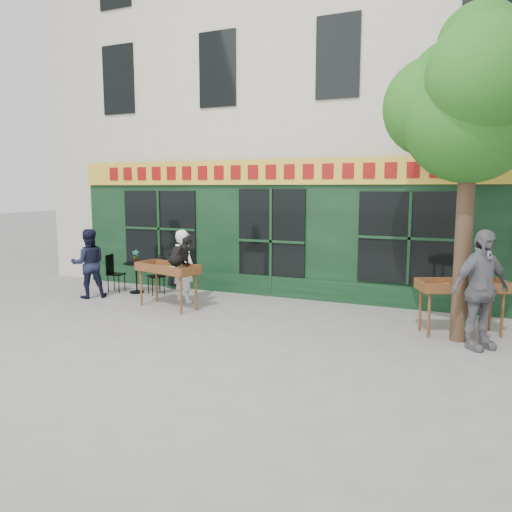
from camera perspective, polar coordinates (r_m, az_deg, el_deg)
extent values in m
plane|color=slate|center=(10.19, -3.14, -7.16)|extent=(80.00, 80.00, 0.00)
cube|color=beige|center=(15.62, 7.05, 16.50)|extent=(14.00, 7.00, 10.00)
cube|color=black|center=(12.09, 1.95, 2.93)|extent=(11.00, 0.16, 3.20)
cube|color=gold|center=(11.94, 1.77, 9.59)|extent=(11.00, 0.06, 0.60)
cube|color=maroon|center=(11.91, 1.69, 9.60)|extent=(9.60, 0.03, 0.34)
cube|color=black|center=(12.19, 1.75, -3.44)|extent=(11.00, 0.10, 0.50)
cube|color=black|center=(12.03, 1.77, 1.70)|extent=(1.70, 0.05, 2.50)
cube|color=black|center=(13.52, -10.95, 3.10)|extent=(2.20, 0.05, 2.00)
cube|color=black|center=(11.23, 17.13, 1.95)|extent=(2.20, 0.05, 2.00)
cylinder|color=#382619|center=(9.13, 22.63, 1.99)|extent=(0.28, 0.28, 3.60)
sphere|color=#195413|center=(9.16, 23.31, 14.52)|extent=(2.20, 2.20, 2.20)
sphere|color=#195413|center=(9.42, 19.59, 15.74)|extent=(1.70, 1.70, 1.70)
sphere|color=#195413|center=(8.65, 24.86, 18.24)|extent=(1.80, 1.80, 1.80)
sphere|color=#195413|center=(9.86, 21.70, 17.62)|extent=(1.60, 1.60, 1.60)
sphere|color=#195413|center=(9.46, 24.34, 21.02)|extent=(1.40, 1.40, 1.40)
cylinder|color=brown|center=(11.50, -12.99, -3.57)|extent=(0.05, 0.05, 0.80)
cylinder|color=brown|center=(10.53, -8.59, -4.50)|extent=(0.05, 0.05, 0.80)
cylinder|color=brown|center=(11.77, -11.30, -3.26)|extent=(0.05, 0.05, 0.80)
cylinder|color=brown|center=(10.82, -6.87, -4.13)|extent=(0.05, 0.05, 0.80)
cube|color=brown|center=(11.07, -10.07, -1.72)|extent=(1.60, 0.96, 0.05)
cube|color=brown|center=(10.87, -11.24, -1.49)|extent=(1.46, 0.44, 0.18)
cube|color=brown|center=(11.25, -8.97, -1.13)|extent=(1.46, 0.44, 0.18)
cube|color=brown|center=(11.06, -10.08, -1.41)|extent=(1.36, 0.73, 0.06)
imported|color=white|center=(11.61, -8.31, -1.14)|extent=(0.70, 0.55, 1.68)
cylinder|color=brown|center=(9.33, 19.15, -6.46)|extent=(0.05, 0.05, 0.80)
cylinder|color=brown|center=(9.85, 26.31, -6.10)|extent=(0.05, 0.05, 0.80)
cylinder|color=brown|center=(9.73, 18.26, -5.84)|extent=(0.05, 0.05, 0.80)
cylinder|color=brown|center=(10.23, 25.19, -5.54)|extent=(0.05, 0.05, 0.80)
cube|color=brown|center=(9.68, 22.44, -3.57)|extent=(1.61, 1.15, 0.05)
cube|color=brown|center=(9.40, 23.16, -3.43)|extent=(1.38, 0.66, 0.18)
cube|color=brown|center=(9.93, 21.81, -2.79)|extent=(1.38, 0.66, 0.18)
cube|color=brown|center=(9.67, 22.46, -3.22)|extent=(1.35, 0.90, 0.06)
imported|color=slate|center=(8.91, 24.24, -3.52)|extent=(1.16, 1.15, 1.97)
cylinder|color=black|center=(12.96, -13.45, -4.01)|extent=(0.36, 0.36, 0.03)
cylinder|color=black|center=(12.90, -13.50, -2.45)|extent=(0.04, 0.04, 0.72)
cylinder|color=black|center=(12.84, -13.55, -0.82)|extent=(0.60, 0.60, 0.03)
cube|color=black|center=(13.14, -15.69, -2.02)|extent=(0.42, 0.42, 0.03)
cube|color=black|center=(13.19, -16.38, -0.92)|extent=(0.09, 0.36, 0.50)
cylinder|color=black|center=(12.98, -15.40, -3.16)|extent=(0.02, 0.02, 0.44)
cylinder|color=black|center=(13.24, -14.77, -2.93)|extent=(0.02, 0.02, 0.44)
cylinder|color=black|center=(13.13, -16.55, -3.09)|extent=(0.02, 0.02, 0.44)
cylinder|color=black|center=(13.38, -15.90, -2.86)|extent=(0.02, 0.02, 0.44)
cube|color=black|center=(12.60, -11.37, -2.30)|extent=(0.50, 0.50, 0.03)
cube|color=black|center=(12.62, -10.68, -1.11)|extent=(0.31, 0.23, 0.50)
cylinder|color=black|center=(12.74, -12.21, -3.27)|extent=(0.02, 0.02, 0.44)
cylinder|color=black|center=(12.46, -11.76, -3.50)|extent=(0.02, 0.02, 0.44)
cylinder|color=black|center=(12.84, -10.95, -3.15)|extent=(0.02, 0.02, 0.44)
cylinder|color=black|center=(12.56, -10.47, -3.38)|extent=(0.02, 0.02, 0.44)
imported|color=gray|center=(12.81, -13.58, -0.03)|extent=(0.21, 0.18, 0.33)
imported|color=black|center=(12.58, -18.58, -0.82)|extent=(1.02, 1.01, 1.66)
cube|color=black|center=(13.24, -9.06, -1.97)|extent=(0.57, 0.22, 0.79)
cube|color=black|center=(13.23, -9.10, -1.98)|extent=(0.47, 0.19, 0.65)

